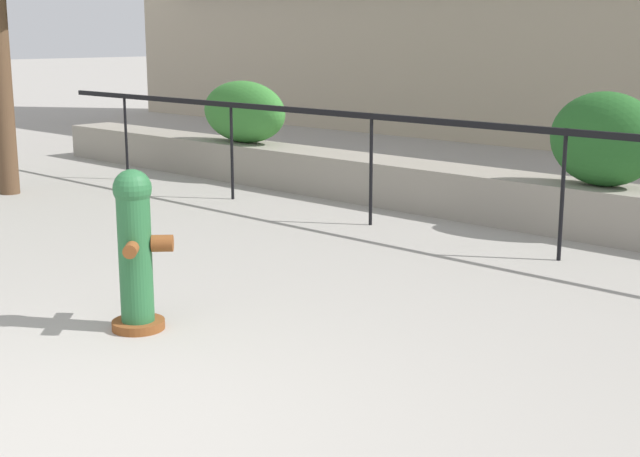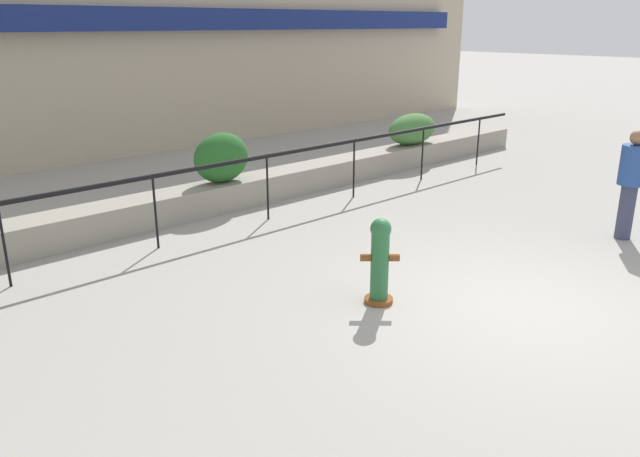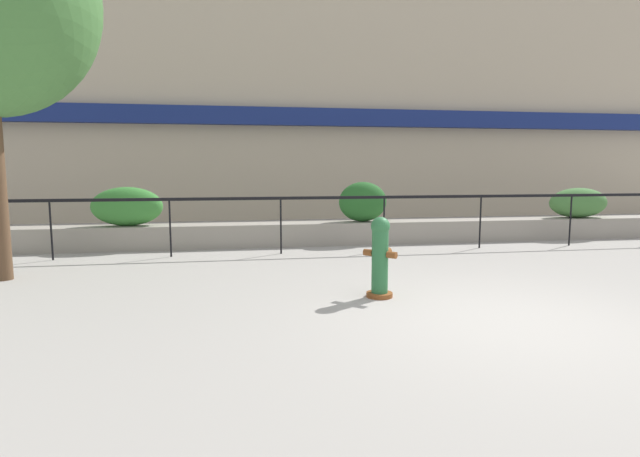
% 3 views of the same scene
% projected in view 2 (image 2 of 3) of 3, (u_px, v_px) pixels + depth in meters
% --- Properties ---
extents(ground_plane, '(120.00, 120.00, 0.00)m').
position_uv_depth(ground_plane, '(522.00, 308.00, 7.51)').
color(ground_plane, '#9E9991').
extents(planter_wall_low, '(18.00, 0.70, 0.50)m').
position_uv_depth(planter_wall_low, '(231.00, 193.00, 11.59)').
color(planter_wall_low, gray).
rests_on(planter_wall_low, ground).
extents(fence_railing_segment, '(15.00, 0.05, 1.15)m').
position_uv_depth(fence_railing_segment, '(267.00, 162.00, 10.59)').
color(fence_railing_segment, black).
rests_on(fence_railing_segment, ground).
extents(hedge_bush_1, '(1.10, 0.62, 0.90)m').
position_uv_depth(hedge_bush_1, '(221.00, 158.00, 11.26)').
color(hedge_bush_1, '#235B23').
rests_on(hedge_bush_1, planter_wall_low).
extents(hedge_bush_2, '(1.51, 0.70, 0.73)m').
position_uv_depth(hedge_bush_2, '(412.00, 129.00, 14.83)').
color(hedge_bush_2, '#427538').
rests_on(hedge_bush_2, planter_wall_low).
extents(fire_hydrant, '(0.50, 0.50, 1.08)m').
position_uv_depth(fire_hydrant, '(380.00, 260.00, 7.50)').
color(fire_hydrant, brown).
rests_on(fire_hydrant, ground).
extents(pedestrian, '(0.55, 0.55, 1.73)m').
position_uv_depth(pedestrian, '(631.00, 178.00, 9.64)').
color(pedestrian, '#383D56').
rests_on(pedestrian, ground).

